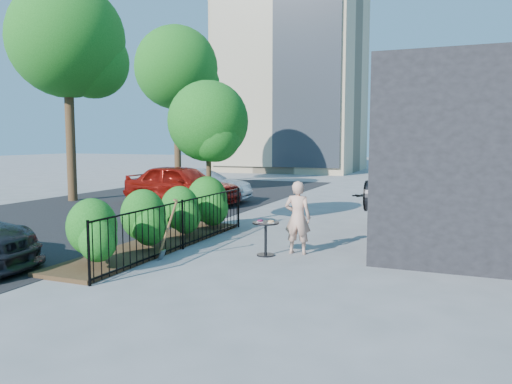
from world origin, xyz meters
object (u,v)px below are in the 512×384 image
at_px(street_tree_near, 68,47).
at_px(shovel, 167,233).
at_px(woman, 298,218).
at_px(patio_tree, 210,126).
at_px(cafe_table, 266,233).
at_px(car_silver, 202,186).
at_px(street_tree_far, 177,73).
at_px(car_red, 182,185).

height_order(street_tree_near, shovel, street_tree_near).
height_order(woman, shovel, woman).
bearing_deg(patio_tree, woman, -34.71).
xyz_separation_m(cafe_table, shovel, (-1.66, -1.14, 0.07)).
xyz_separation_m(shovel, car_silver, (-3.89, 8.69, 0.06)).
relative_size(street_tree_near, street_tree_far, 1.00).
bearing_deg(street_tree_far, car_red, -58.42).
distance_m(street_tree_near, cafe_table, 13.06).
bearing_deg(car_red, woman, -127.97).
relative_size(street_tree_far, car_silver, 2.19).
distance_m(woman, car_red, 8.65).
bearing_deg(patio_tree, car_red, 129.84).
relative_size(street_tree_near, car_red, 1.87).
height_order(cafe_table, shovel, shovel).
height_order(cafe_table, car_silver, car_silver).
bearing_deg(cafe_table, car_silver, 126.34).
bearing_deg(woman, street_tree_near, -30.03).
bearing_deg(shovel, cafe_table, 34.60).
distance_m(patio_tree, shovel, 4.49).
bearing_deg(woman, car_silver, -52.98).
xyz_separation_m(woman, car_silver, (-6.11, 7.12, -0.15)).
bearing_deg(shovel, car_red, 118.57).
relative_size(street_tree_far, car_red, 1.87).
relative_size(street_tree_near, woman, 5.37).
distance_m(street_tree_near, street_tree_far, 8.00).
bearing_deg(patio_tree, street_tree_far, 124.51).
height_order(street_tree_far, cafe_table, street_tree_far).
relative_size(patio_tree, street_tree_far, 0.48).
relative_size(street_tree_far, cafe_table, 11.07).
xyz_separation_m(patio_tree, woman, (3.20, -2.22, -1.99)).
distance_m(woman, shovel, 2.72).
relative_size(woman, car_red, 0.35).
bearing_deg(street_tree_far, street_tree_near, -90.00).
xyz_separation_m(patio_tree, cafe_table, (2.64, -2.64, -2.28)).
distance_m(street_tree_far, shovel, 18.13).
distance_m(cafe_table, shovel, 2.02).
distance_m(cafe_table, car_silver, 9.37).
distance_m(street_tree_far, cafe_table, 18.11).
relative_size(street_tree_far, woman, 5.37).
xyz_separation_m(street_tree_far, cafe_table, (10.34, -13.84, -5.43)).
relative_size(street_tree_far, shovel, 6.49).
height_order(cafe_table, woman, woman).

